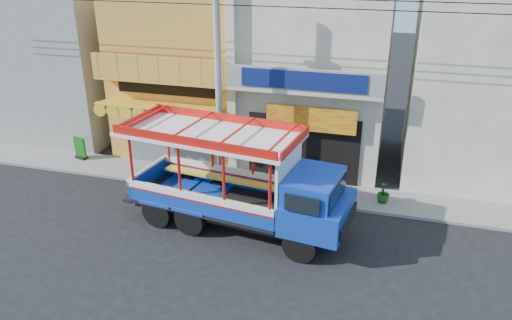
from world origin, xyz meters
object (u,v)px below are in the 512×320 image
at_px(songthaew_truck, 252,185).
at_px(potted_plant_c, 384,192).
at_px(green_sign, 80,150).
at_px(utility_pole, 222,69).
at_px(potted_plant_b, 302,184).
at_px(potted_plant_a, 314,178).

bearing_deg(songthaew_truck, potted_plant_c, 36.18).
relative_size(green_sign, potted_plant_c, 1.19).
bearing_deg(green_sign, utility_pole, -8.12).
xyz_separation_m(songthaew_truck, potted_plant_b, (1.20, 2.96, -1.23)).
relative_size(songthaew_truck, potted_plant_a, 8.80).
height_order(green_sign, potted_plant_a, green_sign).
xyz_separation_m(green_sign, potted_plant_a, (10.89, -0.08, 0.04)).
xyz_separation_m(green_sign, potted_plant_b, (10.51, -0.73, 0.01)).
height_order(songthaew_truck, green_sign, songthaew_truck).
bearing_deg(potted_plant_b, potted_plant_a, -45.81).
bearing_deg(potted_plant_a, utility_pole, 175.34).
height_order(potted_plant_a, potted_plant_b, potted_plant_a).
relative_size(utility_pole, potted_plant_b, 31.59).
bearing_deg(songthaew_truck, green_sign, 158.44).
distance_m(utility_pole, potted_plant_c, 7.69).
bearing_deg(potted_plant_b, green_sign, 70.83).
distance_m(green_sign, potted_plant_a, 10.89).
bearing_deg(potted_plant_a, songthaew_truck, -133.90).
distance_m(songthaew_truck, potted_plant_b, 3.42).
relative_size(songthaew_truck, potted_plant_b, 9.29).
xyz_separation_m(utility_pole, potted_plant_a, (3.49, 0.97, -4.44)).
relative_size(songthaew_truck, green_sign, 8.06).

